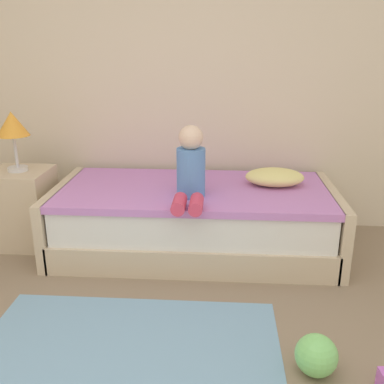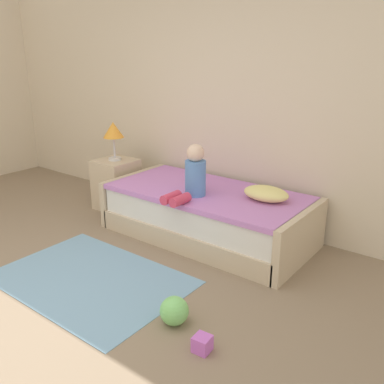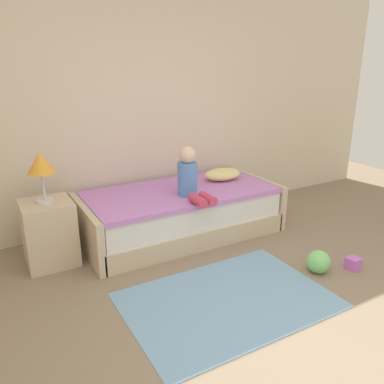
{
  "view_description": "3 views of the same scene",
  "coord_description": "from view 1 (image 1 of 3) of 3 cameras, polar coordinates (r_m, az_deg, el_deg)",
  "views": [
    {
      "loc": [
        0.47,
        -1.14,
        1.53
      ],
      "look_at": [
        0.27,
        1.75,
        0.55
      ],
      "focal_mm": 41.5,
      "sensor_mm": 36.0,
      "label": 1
    },
    {
      "loc": [
        2.56,
        -1.26,
        1.83
      ],
      "look_at": [
        0.27,
        1.75,
        0.55
      ],
      "focal_mm": 39.26,
      "sensor_mm": 36.0,
      "label": 2
    },
    {
      "loc": [
        -1.53,
        -1.44,
        1.78
      ],
      "look_at": [
        0.27,
        1.75,
        0.55
      ],
      "focal_mm": 36.12,
      "sensor_mm": 36.0,
      "label": 3
    }
  ],
  "objects": [
    {
      "name": "wall_rear",
      "position": [
        3.77,
        -3.36,
        17.45
      ],
      "size": [
        7.2,
        0.1,
        2.9
      ],
      "primitive_type": "cube",
      "color": "beige",
      "rests_on": "ground"
    },
    {
      "name": "bed",
      "position": [
        3.4,
        0.29,
        -3.51
      ],
      "size": [
        2.11,
        1.0,
        0.5
      ],
      "color": "beige",
      "rests_on": "ground"
    },
    {
      "name": "table_lamp",
      "position": [
        3.57,
        -22.08,
        7.76
      ],
      "size": [
        0.24,
        0.24,
        0.45
      ],
      "color": "silver",
      "rests_on": "nightstand"
    },
    {
      "name": "nightstand",
      "position": [
        3.73,
        -20.9,
        -1.87
      ],
      "size": [
        0.44,
        0.44,
        0.6
      ],
      "primitive_type": "cube",
      "color": "beige",
      "rests_on": "ground"
    },
    {
      "name": "toy_ball",
      "position": [
        2.35,
        15.68,
        -19.55
      ],
      "size": [
        0.21,
        0.21,
        0.21
      ],
      "primitive_type": "sphere",
      "color": "#7FD872",
      "rests_on": "ground"
    },
    {
      "name": "child_figure",
      "position": [
        3.03,
        -0.2,
        2.9
      ],
      "size": [
        0.2,
        0.51,
        0.5
      ],
      "color": "#598CD1",
      "rests_on": "bed"
    },
    {
      "name": "area_rug",
      "position": [
        2.44,
        -8.52,
        -20.36
      ],
      "size": [
        1.6,
        1.1,
        0.01
      ],
      "primitive_type": "cube",
      "color": "#7AA8CC",
      "rests_on": "ground"
    },
    {
      "name": "pillow",
      "position": [
        3.4,
        10.57,
        1.9
      ],
      "size": [
        0.44,
        0.3,
        0.13
      ],
      "primitive_type": "ellipsoid",
      "color": "#F2E58C",
      "rests_on": "bed"
    }
  ]
}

